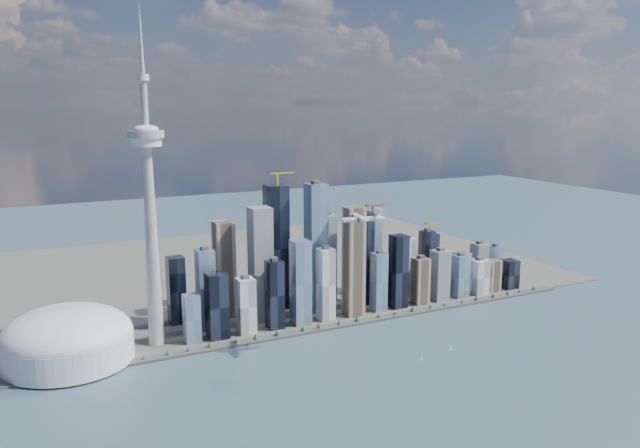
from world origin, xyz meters
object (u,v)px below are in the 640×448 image
needle_tower (150,208)px  dome_stadium (68,339)px  sailboat_east (421,358)px  sailboat_west (451,348)px  airplane (362,219)px

needle_tower → dome_stadium: needle_tower is taller
sailboat_east → needle_tower: bearing=161.7°
dome_stadium → sailboat_west: size_ratio=20.88×
sailboat_west → sailboat_east: 68.65m
needle_tower → dome_stadium: bearing=-175.9°
needle_tower → sailboat_west: needle_tower is taller
sailboat_west → sailboat_east: (-67.65, -11.65, -0.10)m
dome_stadium → airplane: bearing=-23.7°
needle_tower → dome_stadium: (-140.00, -10.00, -196.40)m
dome_stadium → airplane: 500.55m
needle_tower → dome_stadium: size_ratio=2.75×
sailboat_west → needle_tower: bearing=160.8°
needle_tower → sailboat_west: 547.08m
dome_stadium → sailboat_east: 561.32m
needle_tower → airplane: (284.62, -196.69, -8.28)m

